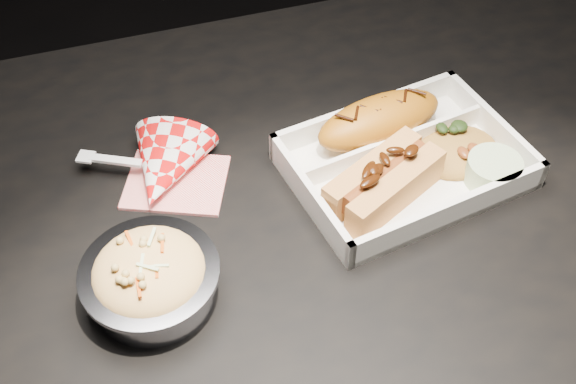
# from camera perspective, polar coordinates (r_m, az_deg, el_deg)

# --- Properties ---
(dining_table) EXTENTS (1.20, 0.80, 0.75)m
(dining_table) POSITION_cam_1_polar(r_m,az_deg,el_deg) (0.84, 1.96, -6.88)
(dining_table) COLOR black
(dining_table) RESTS_ON ground
(food_tray) EXTENTS (0.28, 0.22, 0.04)m
(food_tray) POSITION_cam_1_polar(r_m,az_deg,el_deg) (0.82, 9.09, 2.11)
(food_tray) COLOR silver
(food_tray) RESTS_ON dining_table
(fried_pastry) EXTENTS (0.17, 0.09, 0.05)m
(fried_pastry) POSITION_cam_1_polar(r_m,az_deg,el_deg) (0.84, 7.23, 5.66)
(fried_pastry) COLOR #A25D10
(fried_pastry) RESTS_ON food_tray
(hotdog) EXTENTS (0.15, 0.11, 0.06)m
(hotdog) POSITION_cam_1_polar(r_m,az_deg,el_deg) (0.77, 7.60, 0.93)
(hotdog) COLOR #C68443
(hotdog) RESTS_ON food_tray
(fried_rice_mound) EXTENTS (0.11, 0.10, 0.03)m
(fried_rice_mound) POSITION_cam_1_polar(r_m,az_deg,el_deg) (0.84, 13.34, 3.64)
(fried_rice_mound) COLOR #AD7832
(fried_rice_mound) RESTS_ON food_tray
(cupcake_liner) EXTENTS (0.06, 0.06, 0.03)m
(cupcake_liner) POSITION_cam_1_polar(r_m,az_deg,el_deg) (0.82, 15.91, 1.60)
(cupcake_liner) COLOR #AAC393
(cupcake_liner) RESTS_ON food_tray
(foil_coleslaw_cup) EXTENTS (0.13, 0.13, 0.07)m
(foil_coleslaw_cup) POSITION_cam_1_polar(r_m,az_deg,el_deg) (0.70, -10.83, -6.61)
(foil_coleslaw_cup) COLOR silver
(foil_coleslaw_cup) RESTS_ON dining_table
(napkin_fork) EXTENTS (0.17, 0.14, 0.10)m
(napkin_fork) POSITION_cam_1_polar(r_m,az_deg,el_deg) (0.81, -9.76, 1.83)
(napkin_fork) COLOR red
(napkin_fork) RESTS_ON dining_table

